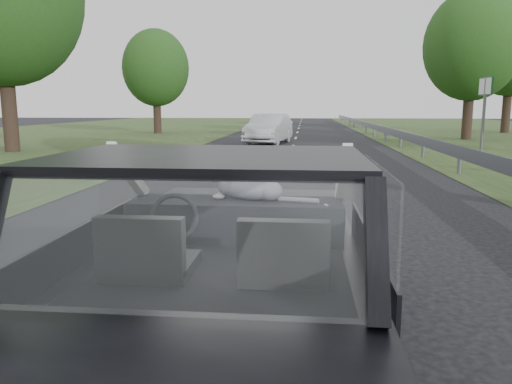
% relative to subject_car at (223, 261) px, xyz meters
% --- Properties ---
extents(ground, '(140.00, 140.00, 0.00)m').
position_rel_subject_car_xyz_m(ground, '(0.00, 0.00, -0.72)').
color(ground, '#2E2E35').
rests_on(ground, ground).
extents(subject_car, '(1.80, 4.00, 1.45)m').
position_rel_subject_car_xyz_m(subject_car, '(0.00, 0.00, 0.00)').
color(subject_car, black).
rests_on(subject_car, ground).
extents(dashboard, '(1.58, 0.45, 0.30)m').
position_rel_subject_car_xyz_m(dashboard, '(0.00, 0.62, 0.12)').
color(dashboard, black).
rests_on(dashboard, subject_car).
extents(driver_seat, '(0.50, 0.72, 0.42)m').
position_rel_subject_car_xyz_m(driver_seat, '(-0.40, -0.29, 0.16)').
color(driver_seat, black).
rests_on(driver_seat, subject_car).
extents(passenger_seat, '(0.50, 0.72, 0.42)m').
position_rel_subject_car_xyz_m(passenger_seat, '(0.40, -0.29, 0.16)').
color(passenger_seat, black).
rests_on(passenger_seat, subject_car).
extents(steering_wheel, '(0.36, 0.36, 0.04)m').
position_rel_subject_car_xyz_m(steering_wheel, '(-0.40, 0.33, 0.20)').
color(steering_wheel, black).
rests_on(steering_wheel, dashboard).
extents(cat, '(0.64, 0.28, 0.28)m').
position_rel_subject_car_xyz_m(cat, '(0.11, 0.65, 0.37)').
color(cat, gray).
rests_on(cat, dashboard).
extents(guardrail, '(0.05, 90.00, 0.32)m').
position_rel_subject_car_xyz_m(guardrail, '(4.30, 10.00, -0.15)').
color(guardrail, slate).
rests_on(guardrail, ground).
extents(other_car, '(2.26, 4.33, 1.36)m').
position_rel_subject_car_xyz_m(other_car, '(-1.15, 19.84, -0.05)').
color(other_car, silver).
rests_on(other_car, ground).
extents(highway_sign, '(0.20, 1.10, 2.75)m').
position_rel_subject_car_xyz_m(highway_sign, '(7.04, 16.27, 0.65)').
color(highway_sign, '#0F431F').
rests_on(highway_sign, ground).
extents(tree_2, '(5.13, 5.13, 7.22)m').
position_rel_subject_car_xyz_m(tree_2, '(8.75, 23.67, 2.88)').
color(tree_2, '#22471D').
rests_on(tree_2, ground).
extents(tree_3, '(7.25, 7.25, 8.60)m').
position_rel_subject_car_xyz_m(tree_3, '(13.39, 30.95, 3.58)').
color(tree_3, '#22471D').
rests_on(tree_3, ground).
extents(tree_5, '(6.94, 6.94, 8.86)m').
position_rel_subject_car_xyz_m(tree_5, '(-10.47, 14.80, 3.70)').
color(tree_5, '#22471D').
rests_on(tree_5, ground).
extents(tree_6, '(5.20, 5.20, 6.23)m').
position_rel_subject_car_xyz_m(tree_6, '(-8.81, 28.02, 2.39)').
color(tree_6, '#22471D').
rests_on(tree_6, ground).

